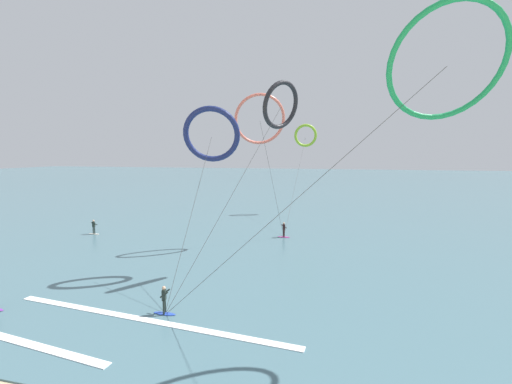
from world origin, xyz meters
The scene contains 10 objects.
sea_water centered at (0.00, 106.49, 0.04)m, with size 400.00×200.00×0.08m, color #476B75.
surfer_cobalt centered at (-3.54, 13.34, 0.82)m, with size 1.40×0.64×1.70m.
surfer_ivory centered at (-21.43, 29.31, 0.82)m, with size 1.40×0.64×1.70m.
surfer_magenta centered at (0.38, 33.14, 0.82)m, with size 1.40×0.71×1.70m.
kite_emerald centered at (10.65, 13.07, 13.38)m, with size 17.05×3.74×15.77m.
kite_coral centered at (-1.55, 29.46, 12.84)m, with size 5.44×5.54×15.33m.
kite_navy centered at (-3.42, 21.01, 10.91)m, with size 4.71×9.07×13.08m.
kite_lime centered at (1.00, 50.36, 12.28)m, with size 3.69×18.06×14.12m.
kite_charcoal centered at (1.75, 22.34, 13.13)m, with size 6.87×10.95×14.98m.
wave_crest_far centered at (-4.28, 12.40, 0.06)m, with size 18.29×0.50×0.12m, color white.
Camera 1 is at (6.16, -3.72, 9.46)m, focal length 23.66 mm.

